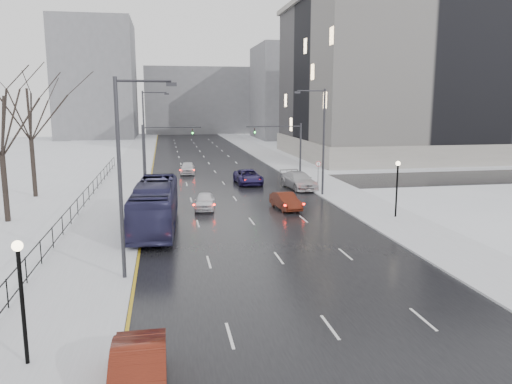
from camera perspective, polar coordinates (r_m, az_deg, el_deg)
road at (r=65.53m, az=-4.88°, el=2.54°), size 16.00×150.00×0.04m
cross_road at (r=53.74m, az=-3.62°, el=0.84°), size 130.00×10.00×0.04m
sidewalk_left at (r=65.37m, az=-14.08°, el=2.30°), size 5.00×150.00×0.16m
sidewalk_right at (r=67.34m, az=4.06°, el=2.81°), size 5.00×150.00×0.16m
park_strip at (r=66.67m, az=-22.25°, el=1.98°), size 14.00×150.00×0.12m
tree_park_d at (r=41.30m, az=-26.46°, el=-3.16°), size 8.75×8.75×12.50m
tree_park_e at (r=50.87m, az=-23.86°, el=-0.59°), size 9.45×9.45×13.50m
iron_fence at (r=36.18m, az=-20.97°, el=-3.06°), size 0.06×70.00×1.30m
streetlight_r_mid at (r=47.01m, az=7.48°, el=6.29°), size 2.95×0.25×10.00m
streetlight_l_near at (r=24.93m, az=-14.81°, el=2.52°), size 2.95×0.25×10.00m
streetlight_l_far at (r=56.76m, az=-12.45°, el=6.82°), size 2.95×0.25×10.00m
lamppost_l at (r=18.29m, az=-25.29°, el=-9.55°), size 0.36×0.36×4.28m
lamppost_r_mid at (r=39.13m, az=15.84°, el=1.25°), size 0.36×0.36×4.28m
mast_signal_right at (r=54.56m, az=4.02°, el=5.31°), size 6.10×0.33×6.50m
mast_signal_left at (r=52.86m, az=-11.61°, el=4.96°), size 6.10×0.33×6.50m
no_uturn_sign at (r=51.44m, az=7.13°, el=2.93°), size 0.60×0.06×2.70m
civic_building at (r=87.05m, az=18.22°, el=11.37°), size 41.00×31.00×24.80m
bldg_far_right at (r=124.45m, az=5.66°, el=11.27°), size 24.00×20.00×22.00m
bldg_far_left at (r=130.70m, az=-17.75°, el=12.11°), size 18.00×22.00×28.00m
bldg_far_center at (r=145.00m, az=-6.48°, el=10.32°), size 30.00×18.00×18.00m
sedan_left_near at (r=16.22m, az=-13.26°, el=-19.66°), size 1.68×4.75×1.56m
bus at (r=35.57m, az=-11.45°, el=-1.52°), size 3.40×11.88×3.27m
sedan_center_near at (r=41.52m, az=-5.87°, el=-1.03°), size 2.05×4.14×1.36m
sedan_right_near at (r=41.34m, az=3.39°, el=-1.02°), size 2.00×4.34×1.38m
sedan_right_cross at (r=53.94m, az=-0.90°, el=1.75°), size 2.73×5.63×1.54m
sedan_right_far at (r=51.21m, az=4.91°, el=1.34°), size 3.13×6.11×1.70m
sedan_center_far at (r=62.01m, az=-7.82°, el=2.76°), size 2.09×4.50×1.49m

